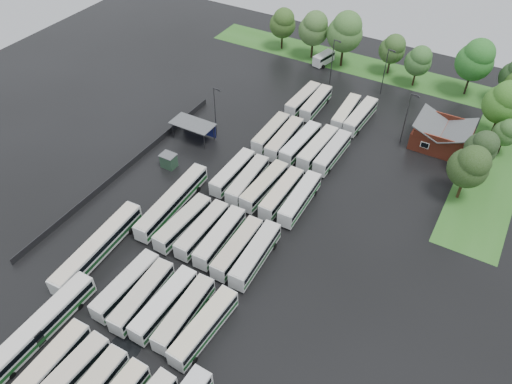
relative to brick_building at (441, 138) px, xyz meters
The scene contains 54 objects.
ground 49.08m from the brick_building, 119.30° to the right, with size 160.00×160.00×0.00m, color black.
brick_building is the anchor object (origin of this frame).
wash_shed 46.14m from the brick_building, 153.27° to the right, with size 8.20×4.20×3.58m.
utility_hut 50.26m from the brick_building, 143.11° to the right, with size 2.70×2.20×2.62m.
grass_strip_north 31.19m from the brick_building, 134.96° to the left, with size 80.00×10.00×0.01m, color #2E6620.
grass_strip_east 10.17m from the brick_building, ahead, with size 10.00×50.00×0.01m, color #2E6620.
west_fence 57.83m from the brick_building, 143.04° to the right, with size 0.10×50.00×1.20m, color #2D2D30.
bus_r0c0 74.39m from the brick_building, 112.41° to the right, with size 2.79×11.79×3.27m.
bus_r0c1 73.38m from the brick_building, 110.22° to the right, with size 3.01×11.80×3.26m.
bus_r1c0 61.99m from the brick_building, 117.15° to the right, with size 2.65×11.47×3.18m.
bus_r1c1 60.93m from the brick_building, 114.47° to the right, with size 2.96×11.56×3.19m.
bus_r1c2 59.23m from the brick_building, 111.74° to the right, with size 2.61×11.60×3.22m.
bus_r1c3 58.00m from the brick_building, 108.94° to the right, with size 2.83×11.41×3.15m.
bus_r1c4 57.39m from the brick_building, 105.63° to the right, with size 2.99×11.82×3.26m.
bus_r2c0 50.58m from the brick_building, 124.43° to the right, with size 2.91×11.55×3.19m.
bus_r2c1 48.51m from the brick_building, 121.38° to the right, with size 2.43×11.29×3.14m.
bus_r2c2 46.89m from the brick_building, 118.11° to the right, with size 2.83×11.52×3.19m.
bus_r2c3 45.88m from the brick_building, 114.10° to the right, with size 2.58×11.34×3.15m.
bus_r2c4 44.59m from the brick_building, 110.73° to the right, with size 3.00×11.86×3.28m.
bus_r3c0 39.63m from the brick_building, 135.75° to the right, with size 2.40×11.16×3.10m.
bus_r3c1 37.74m from the brick_building, 131.72° to the right, with size 2.92×11.47×3.17m.
bus_r3c2 35.63m from the brick_building, 128.03° to the right, with size 3.02×11.68×3.22m.
bus_r3c3 33.84m from the brick_building, 123.47° to the right, with size 2.47×11.42×3.18m.
bus_r3c4 31.94m from the brick_building, 118.97° to the right, with size 2.75×11.71×3.24m.
bus_r4c0 31.66m from the brick_building, 153.31° to the right, with size 2.52×11.20×3.11m.
bus_r4c1 29.15m from the brick_building, 149.71° to the right, with size 2.76×11.73×3.25m.
bus_r4c2 26.31m from the brick_building, 146.62° to the right, with size 3.02×11.73×3.24m.
bus_r4c3 23.43m from the brick_building, 142.72° to the right, with size 2.99×11.89×3.28m.
bus_r4c4 21.18m from the brick_building, 138.21° to the right, with size 2.67×11.51×3.19m.
bus_r5c0 28.21m from the brick_building, behind, with size 2.81×11.33×3.13m.
bus_r5c1 25.30m from the brick_building, behind, with size 2.57×11.19×3.10m.
bus_r5c3 18.66m from the brick_building, behind, with size 2.81×11.21×3.10m.
bus_r5c4 15.65m from the brick_building, behind, with size 2.93×11.62×3.21m.
artic_bus_west_a 73.84m from the brick_building, 116.80° to the right, with size 2.54×17.51×3.25m.
artic_bus_west_b 50.77m from the brick_building, 130.45° to the right, with size 3.09×17.22×3.18m.
artic_bus_west_c 63.42m from the brick_building, 125.04° to the right, with size 3.38×17.71×3.27m.
minibus 37.04m from the brick_building, 149.98° to the left, with size 3.43×6.17×2.55m.
tree_north_0 48.79m from the brick_building, 155.08° to the left, with size 6.24×6.24×10.34m.
tree_north_1 41.17m from the brick_building, 150.91° to the left, with size 7.01×7.01×11.60m.
tree_north_2 34.73m from the brick_building, 145.01° to the left, with size 8.00×8.00×13.26m.
tree_north_3 27.98m from the brick_building, 128.67° to the left, with size 5.78×5.78×9.57m.
tree_north_4 22.37m from the brick_building, 119.25° to the left, with size 5.70×5.70×9.44m.
tree_north_5 22.16m from the brick_building, 89.97° to the left, with size 7.66×7.66×12.69m.
tree_east_0 15.29m from the brick_building, 62.98° to the right, with size 6.46×6.46×10.69m.
tree_east_1 9.77m from the brick_building, 35.94° to the right, with size 5.47×5.47×9.05m.
tree_east_2 10.97m from the brick_building, 16.63° to the left, with size 4.57×4.57×7.57m.
tree_east_3 12.76m from the brick_building, 45.05° to the left, with size 7.25×7.25×12.00m.
lamp_post_ne 8.18m from the brick_building, 159.83° to the right, with size 1.61×0.31×10.48m.
lamp_post_nw 42.23m from the brick_building, 154.67° to the right, with size 1.60×0.31×10.40m.
lamp_post_back_w 29.20m from the brick_building, 158.32° to the left, with size 1.60×0.31×10.41m.
lamp_post_back_e 20.41m from the brick_building, 141.81° to the left, with size 1.58×0.31×10.27m.
puddle_0 66.01m from the brick_building, 110.55° to the right, with size 4.17×4.17×0.01m, color black.
puddle_2 49.33m from the brick_building, 127.84° to the right, with size 7.74×7.74×0.01m, color black.
puddle_3 47.31m from the brick_building, 117.62° to the right, with size 4.52×4.52×0.01m, color black.
Camera 1 is at (31.64, -39.56, 56.57)m, focal length 35.00 mm.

